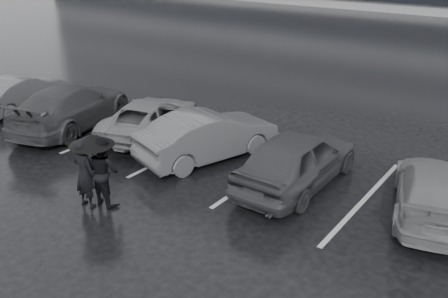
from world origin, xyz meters
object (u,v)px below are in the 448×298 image
at_px(car_east, 434,190).
at_px(pedestrian_left, 85,174).
at_px(car_main, 297,159).
at_px(car_west_c, 72,106).
at_px(car_west_d, 20,93).
at_px(pedestrian_right, 103,171).
at_px(car_west_b, 151,117).
at_px(car_west_a, 209,135).

relative_size(car_east, pedestrian_left, 2.45).
xyz_separation_m(car_main, car_west_c, (-8.17, -0.51, -0.02)).
xyz_separation_m(car_west_d, pedestrian_right, (8.00, -3.12, 0.21)).
xyz_separation_m(car_main, pedestrian_left, (-3.53, -3.85, 0.10)).
bearing_deg(car_west_c, car_east, 169.77).
height_order(car_main, car_east, car_main).
distance_m(car_west_b, pedestrian_left, 4.76).
bearing_deg(car_west_b, car_west_d, -7.78).
bearing_deg(car_east, pedestrian_right, 15.78).
relative_size(car_west_c, car_west_d, 1.30).
distance_m(car_east, pedestrian_right, 7.63).
xyz_separation_m(car_west_a, pedestrian_right, (-0.38, -3.58, 0.15)).
height_order(car_main, car_west_d, car_main).
height_order(car_main, pedestrian_left, pedestrian_left).
height_order(car_west_b, car_west_d, car_west_d).
bearing_deg(car_west_a, car_west_c, 24.61).
height_order(car_west_a, car_east, car_west_a).
bearing_deg(car_main, pedestrian_right, 47.04).
distance_m(car_main, car_east, 3.26).
xyz_separation_m(car_west_c, car_east, (11.39, 1.02, -0.13)).
bearing_deg(pedestrian_left, car_west_a, -101.49).
xyz_separation_m(car_west_c, pedestrian_left, (4.65, -3.34, 0.12)).
height_order(car_west_c, pedestrian_left, pedestrian_left).
height_order(car_west_c, pedestrian_right, pedestrian_right).
relative_size(car_main, pedestrian_left, 2.60).
bearing_deg(car_west_c, car_main, 168.21).
bearing_deg(car_west_b, car_main, 158.57).
distance_m(car_main, car_west_b, 5.52).
bearing_deg(pedestrian_right, pedestrian_left, 54.74).
bearing_deg(pedestrian_right, car_west_a, -92.78).
bearing_deg(car_west_a, pedestrian_left, 98.91).
relative_size(car_west_c, car_east, 1.21).
height_order(car_east, pedestrian_right, pedestrian_right).
height_order(car_main, car_west_b, car_main).
distance_m(car_west_c, pedestrian_left, 5.72).
xyz_separation_m(car_main, car_east, (3.22, 0.51, -0.15)).
height_order(car_west_a, car_west_d, car_west_a).
xyz_separation_m(car_main, car_west_a, (-2.88, 0.07, -0.04)).
xyz_separation_m(car_west_c, pedestrian_right, (4.91, -3.00, 0.12)).
bearing_deg(car_west_d, car_west_a, 171.41).
bearing_deg(car_east, pedestrian_left, 16.80).
bearing_deg(car_main, car_east, -171.03).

